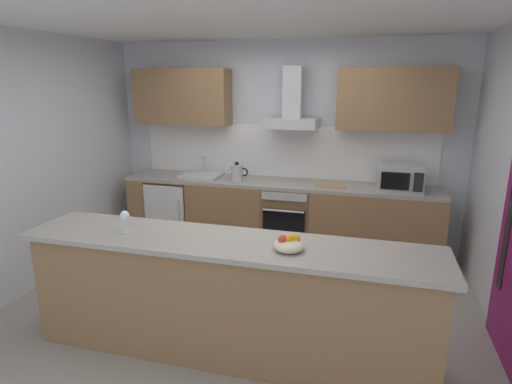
# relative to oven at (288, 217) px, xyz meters

# --- Properties ---
(ground) EXTENTS (5.44, 4.60, 0.02)m
(ground) POSITION_rel_oven_xyz_m (-0.15, -1.45, -0.47)
(ground) COLOR gray
(ceiling) EXTENTS (5.44, 4.60, 0.02)m
(ceiling) POSITION_rel_oven_xyz_m (-0.15, -1.45, 2.15)
(ceiling) COLOR white
(wall_back) EXTENTS (5.44, 0.12, 2.60)m
(wall_back) POSITION_rel_oven_xyz_m (-0.15, 0.41, 0.84)
(wall_back) COLOR silver
(wall_back) RESTS_ON ground
(wall_left) EXTENTS (0.12, 4.60, 2.60)m
(wall_left) POSITION_rel_oven_xyz_m (-2.43, -1.45, 0.84)
(wall_left) COLOR silver
(wall_left) RESTS_ON ground
(backsplash_tile) EXTENTS (3.77, 0.02, 0.66)m
(backsplash_tile) POSITION_rel_oven_xyz_m (-0.15, 0.33, 0.77)
(backsplash_tile) COLOR white
(counter_back) EXTENTS (3.90, 0.60, 0.90)m
(counter_back) POSITION_rel_oven_xyz_m (-0.15, 0.03, -0.01)
(counter_back) COLOR olive
(counter_back) RESTS_ON ground
(counter_island) EXTENTS (3.19, 0.64, 0.96)m
(counter_island) POSITION_rel_oven_xyz_m (-0.05, -2.17, 0.03)
(counter_island) COLOR olive
(counter_island) RESTS_ON ground
(upper_cabinets) EXTENTS (3.85, 0.32, 0.70)m
(upper_cabinets) POSITION_rel_oven_xyz_m (-0.15, 0.18, 1.45)
(upper_cabinets) COLOR olive
(oven) EXTENTS (0.60, 0.62, 0.80)m
(oven) POSITION_rel_oven_xyz_m (0.00, 0.00, 0.00)
(oven) COLOR slate
(oven) RESTS_ON ground
(refrigerator) EXTENTS (0.58, 0.60, 0.85)m
(refrigerator) POSITION_rel_oven_xyz_m (-1.56, -0.00, -0.03)
(refrigerator) COLOR white
(refrigerator) RESTS_ON ground
(microwave) EXTENTS (0.50, 0.38, 0.30)m
(microwave) POSITION_rel_oven_xyz_m (1.28, -0.03, 0.59)
(microwave) COLOR #B7BABC
(microwave) RESTS_ON counter_back
(sink) EXTENTS (0.50, 0.40, 0.26)m
(sink) POSITION_rel_oven_xyz_m (-1.16, 0.01, 0.47)
(sink) COLOR silver
(sink) RESTS_ON counter_back
(kettle) EXTENTS (0.29, 0.15, 0.24)m
(kettle) POSITION_rel_oven_xyz_m (-0.65, -0.03, 0.55)
(kettle) COLOR #B7BABC
(kettle) RESTS_ON counter_back
(range_hood) EXTENTS (0.62, 0.45, 0.72)m
(range_hood) POSITION_rel_oven_xyz_m (0.00, 0.13, 1.33)
(range_hood) COLOR #B7BABC
(wine_glass) EXTENTS (0.08, 0.08, 0.18)m
(wine_glass) POSITION_rel_oven_xyz_m (-0.87, -2.21, 0.62)
(wine_glass) COLOR silver
(wine_glass) RESTS_ON counter_island
(fruit_bowl) EXTENTS (0.22, 0.22, 0.13)m
(fruit_bowl) POSITION_rel_oven_xyz_m (0.44, -2.23, 0.54)
(fruit_bowl) COLOR beige
(fruit_bowl) RESTS_ON counter_island
(chopping_board) EXTENTS (0.36, 0.25, 0.02)m
(chopping_board) POSITION_rel_oven_xyz_m (0.50, -0.02, 0.45)
(chopping_board) COLOR tan
(chopping_board) RESTS_ON counter_back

